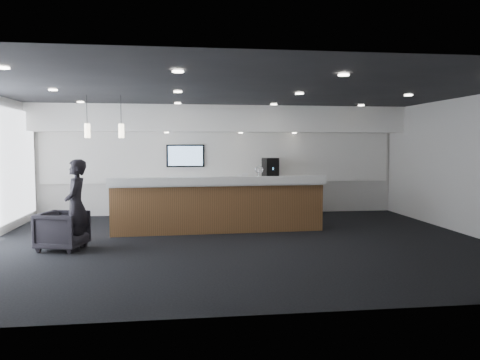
{
  "coord_description": "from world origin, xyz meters",
  "views": [
    {
      "loc": [
        -1.22,
        -9.15,
        1.95
      ],
      "look_at": [
        0.18,
        1.3,
        1.16
      ],
      "focal_mm": 35.0,
      "sensor_mm": 36.0,
      "label": 1
    }
  ],
  "objects": [
    {
      "name": "armchair",
      "position": [
        -3.35,
        -0.19,
        0.36
      ],
      "size": [
        0.96,
        0.94,
        0.72
      ],
      "primitive_type": "imported",
      "rotation": [
        0.0,
        0.0,
        1.31
      ],
      "color": "black",
      "rests_on": "ground"
    },
    {
      "name": "ceiling",
      "position": [
        0.0,
        0.0,
        3.0
      ],
      "size": [
        10.0,
        8.0,
        0.02
      ],
      "primitive_type": "cube",
      "color": "black",
      "rests_on": "back_wall"
    },
    {
      "name": "service_counter",
      "position": [
        -0.32,
        1.27,
        0.58
      ],
      "size": [
        4.81,
        0.97,
        1.49
      ],
      "rotation": [
        0.0,
        0.0,
        0.04
      ],
      "color": "brown",
      "rests_on": "ground"
    },
    {
      "name": "wall_tv",
      "position": [
        -1.0,
        3.91,
        1.65
      ],
      "size": [
        1.05,
        0.08,
        0.62
      ],
      "color": "black",
      "rests_on": "back_wall"
    },
    {
      "name": "back_credenza",
      "position": [
        -0.0,
        3.64,
        0.48
      ],
      "size": [
        5.06,
        0.66,
        0.95
      ],
      "color": "gray",
      "rests_on": "ground"
    },
    {
      "name": "info_sign_right",
      "position": [
        0.62,
        3.57,
        1.06
      ],
      "size": [
        0.16,
        0.07,
        0.22
      ],
      "primitive_type": "cube",
      "rotation": [
        0.0,
        0.0,
        -0.29
      ],
      "color": "white",
      "rests_on": "back_credenza"
    },
    {
      "name": "cup_3",
      "position": [
        1.29,
        3.5,
        0.99
      ],
      "size": [
        0.12,
        0.12,
        0.09
      ],
      "primitive_type": "imported",
      "rotation": [
        0.0,
        0.0,
        1.94
      ],
      "color": "white",
      "rests_on": "back_credenza"
    },
    {
      "name": "cup_2",
      "position": [
        1.43,
        3.5,
        0.99
      ],
      "size": [
        0.11,
        0.11,
        0.09
      ],
      "primitive_type": "imported",
      "rotation": [
        0.0,
        0.0,
        1.29
      ],
      "color": "white",
      "rests_on": "back_credenza"
    },
    {
      "name": "back_wall",
      "position": [
        0.0,
        4.0,
        1.5
      ],
      "size": [
        10.0,
        0.02,
        3.0
      ],
      "primitive_type": "cube",
      "color": "silver",
      "rests_on": "ground"
    },
    {
      "name": "coffee_machine",
      "position": [
        1.34,
        3.62,
        1.27
      ],
      "size": [
        0.43,
        0.52,
        0.64
      ],
      "rotation": [
        0.0,
        0.0,
        0.17
      ],
      "color": "black",
      "rests_on": "back_credenza"
    },
    {
      "name": "ceiling_can_lights",
      "position": [
        0.0,
        0.0,
        2.97
      ],
      "size": [
        7.0,
        5.0,
        0.02
      ],
      "primitive_type": null,
      "color": "silver",
      "rests_on": "ceiling"
    },
    {
      "name": "soffit_bulkhead",
      "position": [
        0.0,
        3.55,
        2.65
      ],
      "size": [
        10.0,
        0.9,
        0.7
      ],
      "primitive_type": "cube",
      "color": "white",
      "rests_on": "back_wall"
    },
    {
      "name": "alcove_panel",
      "position": [
        0.0,
        3.97,
        1.6
      ],
      "size": [
        9.8,
        0.06,
        1.4
      ],
      "primitive_type": "cube",
      "color": "white",
      "rests_on": "back_wall"
    },
    {
      "name": "info_sign_left",
      "position": [
        0.46,
        3.5,
        1.05
      ],
      "size": [
        0.14,
        0.06,
        0.19
      ],
      "primitive_type": "cube",
      "rotation": [
        0.0,
        0.0,
        0.28
      ],
      "color": "white",
      "rests_on": "back_credenza"
    },
    {
      "name": "pendant_right",
      "position": [
        -3.1,
        0.8,
        2.25
      ],
      "size": [
        0.12,
        0.12,
        0.3
      ],
      "primitive_type": "cylinder",
      "color": "#FBE9C4",
      "rests_on": "ceiling"
    },
    {
      "name": "pendant_left",
      "position": [
        -2.4,
        0.8,
        2.25
      ],
      "size": [
        0.12,
        0.12,
        0.3
      ],
      "primitive_type": "cylinder",
      "color": "#FBE9C4",
      "rests_on": "ceiling"
    },
    {
      "name": "right_wall",
      "position": [
        5.0,
        0.0,
        1.5
      ],
      "size": [
        0.02,
        8.0,
        3.0
      ],
      "primitive_type": "cube",
      "color": "silver",
      "rests_on": "ground"
    },
    {
      "name": "ground",
      "position": [
        0.0,
        0.0,
        0.0
      ],
      "size": [
        10.0,
        10.0,
        0.0
      ],
      "primitive_type": "plane",
      "color": "black",
      "rests_on": "ground"
    },
    {
      "name": "lounge_guest",
      "position": [
        -3.09,
        -0.22,
        0.84
      ],
      "size": [
        0.44,
        0.64,
        1.69
      ],
      "primitive_type": "imported",
      "rotation": [
        0.0,
        0.0,
        -1.51
      ],
      "color": "black",
      "rests_on": "ground"
    },
    {
      "name": "cup_1",
      "position": [
        1.57,
        3.5,
        0.99
      ],
      "size": [
        0.13,
        0.13,
        0.09
      ],
      "primitive_type": "imported",
      "rotation": [
        0.0,
        0.0,
        0.65
      ],
      "color": "white",
      "rests_on": "back_credenza"
    },
    {
      "name": "cup_0",
      "position": [
        1.71,
        3.5,
        0.99
      ],
      "size": [
        0.09,
        0.09,
        0.09
      ],
      "primitive_type": "imported",
      "color": "white",
      "rests_on": "back_credenza"
    }
  ]
}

